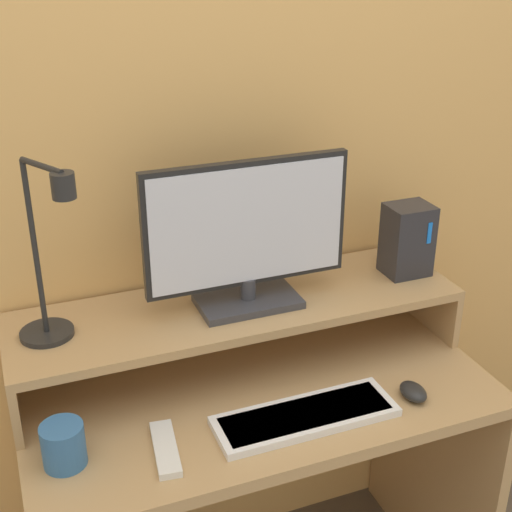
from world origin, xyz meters
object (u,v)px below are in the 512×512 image
object	(u,v)px
mug	(63,445)
desk_lamp	(49,270)
keyboard	(306,416)
mouse	(413,392)
monitor	(247,235)
remote_control	(165,449)
router_dock	(407,240)

from	to	relation	value
mug	desk_lamp	bearing A→B (deg)	81.30
keyboard	mug	xyz separation A→B (m)	(-0.50, 0.05, 0.04)
keyboard	mouse	size ratio (longest dim) A/B	5.18
keyboard	mouse	bearing A→B (deg)	-3.62
monitor	mouse	size ratio (longest dim) A/B	6.17
desk_lamp	keyboard	world-z (taller)	desk_lamp
monitor	desk_lamp	size ratio (longest dim) A/B	1.19
remote_control	keyboard	bearing A→B (deg)	-1.85
monitor	mouse	bearing A→B (deg)	-43.03
router_dock	remote_control	size ratio (longest dim) A/B	1.08
router_dock	desk_lamp	bearing A→B (deg)	-178.70
remote_control	mug	xyz separation A→B (m)	(-0.19, 0.04, 0.04)
keyboard	mug	bearing A→B (deg)	174.35
keyboard	remote_control	xyz separation A→B (m)	(-0.31, 0.01, -0.00)
keyboard	mug	distance (m)	0.51
mouse	remote_control	distance (m)	0.57
monitor	router_dock	xyz separation A→B (m)	(0.44, 0.01, -0.09)
router_dock	monitor	bearing A→B (deg)	-178.49
mouse	mug	bearing A→B (deg)	175.04
desk_lamp	mug	distance (m)	0.35
router_dock	mug	bearing A→B (deg)	-166.30
monitor	mouse	xyz separation A→B (m)	(0.29, -0.28, -0.32)
desk_lamp	mug	xyz separation A→B (m)	(-0.03, -0.20, -0.29)
remote_control	mug	distance (m)	0.20
router_dock	remote_control	world-z (taller)	router_dock
keyboard	remote_control	size ratio (longest dim) A/B	2.37
keyboard	remote_control	distance (m)	0.31
router_dock	mouse	xyz separation A→B (m)	(-0.14, -0.29, -0.24)
remote_control	mug	bearing A→B (deg)	168.41
desk_lamp	mouse	world-z (taller)	desk_lamp
mouse	remote_control	xyz separation A→B (m)	(-0.57, 0.03, -0.01)
router_dock	mug	distance (m)	0.95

